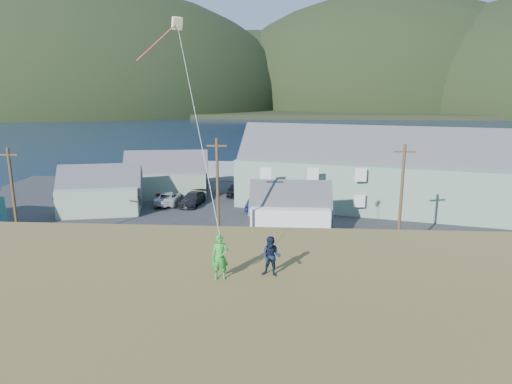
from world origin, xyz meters
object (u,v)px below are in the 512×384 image
wharf (224,170)px  shed_white (290,210)px  shed_palegreen_near (100,191)px  lodge (381,171)px  kite_flyer_navy (271,256)px  shed_palegreen_far (167,175)px  kite_flyer_green (220,257)px

wharf → shed_white: (10.71, -31.52, 1.95)m
shed_palegreen_near → shed_white: bearing=-29.6°
lodge → kite_flyer_navy: size_ratio=23.17×
shed_palegreen_far → shed_palegreen_near: bearing=-131.7°
shed_palegreen_near → shed_white: 22.16m
lodge → shed_white: bearing=-122.3°
shed_white → kite_flyer_navy: (-0.96, -26.88, 5.54)m
shed_palegreen_far → kite_flyer_green: 44.37m
kite_flyer_green → kite_flyer_navy: 1.85m
shed_palegreen_near → kite_flyer_green: (18.50, -33.55, 5.54)m
lodge → shed_palegreen_far: bearing=-176.5°
shed_palegreen_far → shed_white: bearing=-52.3°
shed_palegreen_far → kite_flyer_navy: (14.95, -41.65, 5.19)m
wharf → shed_palegreen_far: shed_palegreen_far is taller
shed_white → kite_flyer_navy: size_ratio=5.32×
wharf → kite_flyer_green: size_ratio=15.85×
wharf → shed_white: 33.34m
lodge → shed_palegreen_far: lodge is taller
wharf → lodge: lodge is taller
wharf → kite_flyer_green: 59.82m
lodge → shed_palegreen_far: (-26.28, 4.77, -1.72)m
lodge → shed_palegreen_near: bearing=-159.5°
wharf → shed_palegreen_near: bearing=-112.7°
wharf → shed_palegreen_far: bearing=-107.2°
wharf → shed_palegreen_near: shed_palegreen_near is taller
shed_white → lodge: bearing=44.2°
shed_white → kite_flyer_navy: 27.47m
shed_white → kite_flyer_green: kite_flyer_green is taller
lodge → kite_flyer_green: bearing=-95.6°
wharf → kite_flyer_navy: kite_flyer_navy is taller
lodge → kite_flyer_green: lodge is taller
shed_palegreen_near → shed_white: (21.26, -6.26, -0.08)m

